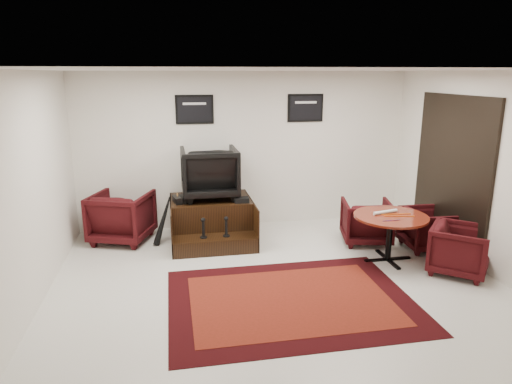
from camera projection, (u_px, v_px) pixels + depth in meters
ground at (276, 281)px, 6.26m from camera, size 6.00×6.00×0.00m
room_shell at (305, 150)px, 6.00m from camera, size 6.02×5.02×2.81m
area_rug at (291, 300)px, 5.71m from camera, size 3.02×2.27×0.01m
shine_podium at (211, 221)px, 7.76m from camera, size 1.36×1.40×0.70m
shine_chair at (209, 170)px, 7.68m from camera, size 0.93×0.87×0.95m
shoes_pair at (181, 199)px, 7.48m from camera, size 0.29×0.33×0.11m
polish_kit at (241, 200)px, 7.49m from camera, size 0.24×0.17×0.08m
umbrella_black at (163, 222)px, 7.45m from camera, size 0.30×0.11×0.81m
umbrella_hooked at (163, 219)px, 7.57m from camera, size 0.31×0.11×0.82m
armchair_side at (122, 214)px, 7.65m from camera, size 1.14×1.10×0.93m
meeting_table at (391, 221)px, 6.79m from camera, size 1.09×1.09×0.71m
table_chair_back at (366, 220)px, 7.59m from camera, size 0.91×0.88×0.79m
table_chair_window at (428, 227)px, 7.33m from camera, size 0.70×0.74×0.73m
table_chair_corner at (460, 247)px, 6.41m from camera, size 1.02×1.03×0.77m
paper_roll at (385, 212)px, 6.85m from camera, size 0.42×0.14×0.05m
table_clutter at (397, 216)px, 6.72m from camera, size 0.57×0.31×0.01m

